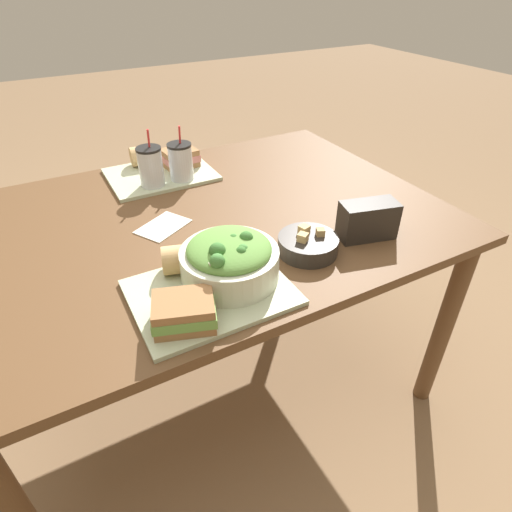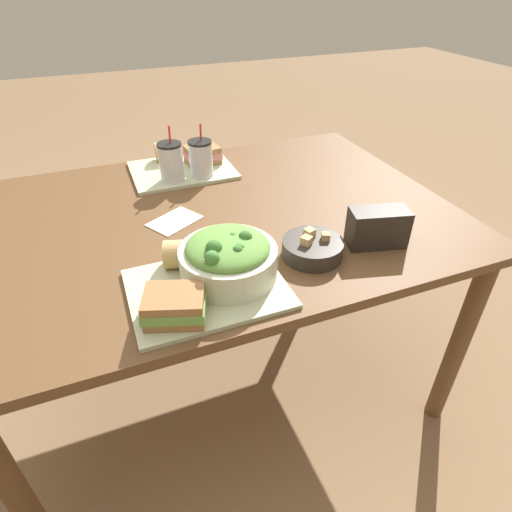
{
  "view_description": "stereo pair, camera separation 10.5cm",
  "coord_description": "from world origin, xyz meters",
  "px_view_note": "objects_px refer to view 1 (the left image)",
  "views": [
    {
      "loc": [
        -0.42,
        -1.09,
        1.41
      ],
      "look_at": [
        -0.01,
        -0.33,
        0.8
      ],
      "focal_mm": 30.0,
      "sensor_mm": 36.0,
      "label": 1
    },
    {
      "loc": [
        -0.32,
        -1.13,
        1.41
      ],
      "look_at": [
        -0.01,
        -0.33,
        0.8
      ],
      "focal_mm": 30.0,
      "sensor_mm": 36.0,
      "label": 2
    }
  ],
  "objects_px": {
    "sandwich_far": "(180,158)",
    "baguette_far": "(143,156)",
    "soup_bowl": "(308,244)",
    "drink_cup_red": "(181,163)",
    "sandwich_near": "(184,312)",
    "napkin_folded": "(163,227)",
    "drink_cup_dark": "(151,168)",
    "chip_bag": "(368,220)",
    "baguette_near": "(186,259)",
    "salad_bowl": "(229,259)"
  },
  "relations": [
    {
      "from": "drink_cup_dark",
      "to": "salad_bowl",
      "type": "bearing_deg",
      "value": -89.29
    },
    {
      "from": "drink_cup_dark",
      "to": "napkin_folded",
      "type": "xyz_separation_m",
      "value": [
        -0.06,
        -0.27,
        -0.07
      ]
    },
    {
      "from": "soup_bowl",
      "to": "baguette_near",
      "type": "relative_size",
      "value": 1.3
    },
    {
      "from": "napkin_folded",
      "to": "salad_bowl",
      "type": "bearing_deg",
      "value": -79.02
    },
    {
      "from": "chip_bag",
      "to": "sandwich_near",
      "type": "bearing_deg",
      "value": -156.1
    },
    {
      "from": "soup_bowl",
      "to": "sandwich_near",
      "type": "xyz_separation_m",
      "value": [
        -0.39,
        -0.11,
        0.02
      ]
    },
    {
      "from": "salad_bowl",
      "to": "sandwich_far",
      "type": "bearing_deg",
      "value": 79.32
    },
    {
      "from": "sandwich_near",
      "to": "chip_bag",
      "type": "bearing_deg",
      "value": 28.6
    },
    {
      "from": "sandwich_near",
      "to": "drink_cup_dark",
      "type": "relative_size",
      "value": 0.82
    },
    {
      "from": "sandwich_near",
      "to": "sandwich_far",
      "type": "relative_size",
      "value": 1.2
    },
    {
      "from": "baguette_far",
      "to": "drink_cup_red",
      "type": "xyz_separation_m",
      "value": [
        0.08,
        -0.19,
        0.02
      ]
    },
    {
      "from": "soup_bowl",
      "to": "sandwich_far",
      "type": "bearing_deg",
      "value": 98.69
    },
    {
      "from": "sandwich_near",
      "to": "baguette_near",
      "type": "distance_m",
      "value": 0.19
    },
    {
      "from": "sandwich_far",
      "to": "baguette_far",
      "type": "relative_size",
      "value": 1.51
    },
    {
      "from": "baguette_far",
      "to": "chip_bag",
      "type": "relative_size",
      "value": 0.51
    },
    {
      "from": "sandwich_near",
      "to": "drink_cup_red",
      "type": "xyz_separation_m",
      "value": [
        0.25,
        0.69,
        0.03
      ]
    },
    {
      "from": "drink_cup_red",
      "to": "chip_bag",
      "type": "height_order",
      "value": "drink_cup_red"
    },
    {
      "from": "sandwich_far",
      "to": "drink_cup_dark",
      "type": "height_order",
      "value": "drink_cup_dark"
    },
    {
      "from": "salad_bowl",
      "to": "baguette_far",
      "type": "height_order",
      "value": "salad_bowl"
    },
    {
      "from": "soup_bowl",
      "to": "napkin_folded",
      "type": "height_order",
      "value": "soup_bowl"
    },
    {
      "from": "napkin_folded",
      "to": "drink_cup_dark",
      "type": "bearing_deg",
      "value": 78.16
    },
    {
      "from": "sandwich_near",
      "to": "soup_bowl",
      "type": "bearing_deg",
      "value": 34.94
    },
    {
      "from": "sandwich_far",
      "to": "baguette_far",
      "type": "height_order",
      "value": "baguette_far"
    },
    {
      "from": "sandwich_far",
      "to": "drink_cup_red",
      "type": "distance_m",
      "value": 0.12
    },
    {
      "from": "baguette_near",
      "to": "baguette_far",
      "type": "xyz_separation_m",
      "value": [
        0.1,
        0.7,
        -0.0
      ]
    },
    {
      "from": "sandwich_near",
      "to": "napkin_folded",
      "type": "relative_size",
      "value": 0.88
    },
    {
      "from": "drink_cup_red",
      "to": "sandwich_far",
      "type": "bearing_deg",
      "value": 72.82
    },
    {
      "from": "sandwich_near",
      "to": "baguette_near",
      "type": "height_order",
      "value": "baguette_near"
    },
    {
      "from": "soup_bowl",
      "to": "chip_bag",
      "type": "distance_m",
      "value": 0.19
    },
    {
      "from": "drink_cup_dark",
      "to": "chip_bag",
      "type": "distance_m",
      "value": 0.74
    },
    {
      "from": "salad_bowl",
      "to": "baguette_near",
      "type": "bearing_deg",
      "value": 137.79
    },
    {
      "from": "baguette_far",
      "to": "chip_bag",
      "type": "height_order",
      "value": "chip_bag"
    },
    {
      "from": "baguette_near",
      "to": "napkin_folded",
      "type": "distance_m",
      "value": 0.25
    },
    {
      "from": "baguette_near",
      "to": "drink_cup_red",
      "type": "height_order",
      "value": "drink_cup_red"
    },
    {
      "from": "soup_bowl",
      "to": "baguette_near",
      "type": "xyz_separation_m",
      "value": [
        -0.32,
        0.06,
        0.02
      ]
    },
    {
      "from": "chip_bag",
      "to": "baguette_far",
      "type": "bearing_deg",
      "value": 132.25
    },
    {
      "from": "chip_bag",
      "to": "soup_bowl",
      "type": "bearing_deg",
      "value": -169.78
    },
    {
      "from": "sandwich_far",
      "to": "napkin_folded",
      "type": "distance_m",
      "value": 0.43
    },
    {
      "from": "salad_bowl",
      "to": "sandwich_far",
      "type": "relative_size",
      "value": 1.81
    },
    {
      "from": "baguette_far",
      "to": "baguette_near",
      "type": "bearing_deg",
      "value": 176.9
    },
    {
      "from": "sandwich_far",
      "to": "chip_bag",
      "type": "bearing_deg",
      "value": -72.85
    },
    {
      "from": "soup_bowl",
      "to": "drink_cup_red",
      "type": "relative_size",
      "value": 0.86
    },
    {
      "from": "soup_bowl",
      "to": "baguette_near",
      "type": "height_order",
      "value": "baguette_near"
    },
    {
      "from": "soup_bowl",
      "to": "sandwich_far",
      "type": "relative_size",
      "value": 1.23
    },
    {
      "from": "baguette_near",
      "to": "salad_bowl",
      "type": "bearing_deg",
      "value": -115.23
    },
    {
      "from": "soup_bowl",
      "to": "drink_cup_red",
      "type": "bearing_deg",
      "value": 103.51
    },
    {
      "from": "chip_bag",
      "to": "drink_cup_red",
      "type": "bearing_deg",
      "value": 133.35
    },
    {
      "from": "sandwich_far",
      "to": "napkin_folded",
      "type": "xyz_separation_m",
      "value": [
        -0.2,
        -0.38,
        -0.04
      ]
    },
    {
      "from": "salad_bowl",
      "to": "soup_bowl",
      "type": "bearing_deg",
      "value": 3.05
    },
    {
      "from": "drink_cup_red",
      "to": "baguette_near",
      "type": "bearing_deg",
      "value": -109.44
    }
  ]
}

